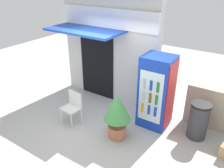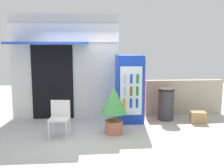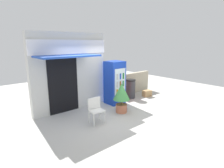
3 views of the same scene
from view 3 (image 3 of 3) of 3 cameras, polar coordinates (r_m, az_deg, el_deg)
name	(u,v)px [view 3 (image 3 of 3)]	position (r m, az deg, el deg)	size (l,w,h in m)	color
ground	(110,117)	(6.50, -0.68, -10.57)	(16.00, 16.00, 0.00)	beige
storefront_building	(70,71)	(7.05, -13.34, 4.17)	(3.06, 1.29, 2.98)	silver
drink_cooler	(115,83)	(7.71, 0.94, 0.46)	(0.74, 0.72, 1.85)	#1438B2
plastic_chair	(96,108)	(5.96, -5.25, -7.72)	(0.49, 0.44, 0.85)	silver
potted_plant_near_shop	(122,95)	(6.74, 3.06, -3.46)	(0.63, 0.63, 1.13)	#BC6B4C
trash_bin	(131,89)	(8.58, 5.94, -1.50)	(0.46, 0.46, 0.91)	#38383D
stone_boundary_wall	(132,83)	(9.45, 6.47, 0.32)	(2.37, 0.21, 1.06)	#B7AD93
cardboard_box	(147,93)	(9.03, 11.09, -2.93)	(0.41, 0.29, 0.31)	tan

